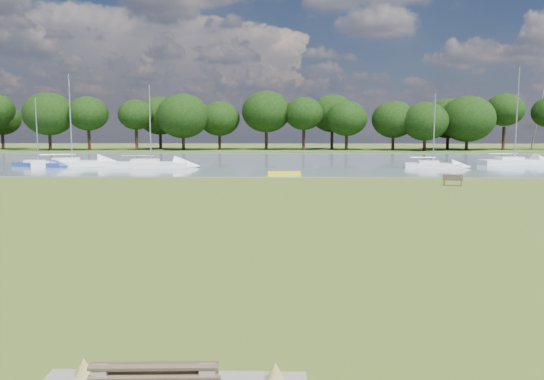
{
  "coord_description": "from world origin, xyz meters",
  "views": [
    {
      "loc": [
        1.73,
        -20.69,
        4.1
      ],
      "look_at": [
        1.3,
        -2.0,
        1.86
      ],
      "focal_mm": 35.0,
      "sensor_mm": 36.0,
      "label": 1
    }
  ],
  "objects_px": {
    "sailboat_4": "(432,164)",
    "sailboat_6": "(150,163)",
    "kayak": "(284,173)",
    "sailboat_0": "(514,160)",
    "sailboat_3": "(38,163)",
    "riverbank_bench": "(453,180)",
    "sailboat_1": "(71,161)"
  },
  "relations": [
    {
      "from": "sailboat_4",
      "to": "sailboat_6",
      "type": "relative_size",
      "value": 0.9
    },
    {
      "from": "kayak",
      "to": "sailboat_0",
      "type": "relative_size",
      "value": 0.27
    },
    {
      "from": "sailboat_0",
      "to": "sailboat_3",
      "type": "xyz_separation_m",
      "value": [
        -49.61,
        -4.18,
        -0.11
      ]
    },
    {
      "from": "sailboat_6",
      "to": "riverbank_bench",
      "type": "bearing_deg",
      "value": -31.47
    },
    {
      "from": "kayak",
      "to": "sailboat_1",
      "type": "xyz_separation_m",
      "value": [
        -21.89,
        9.15,
        0.37
      ]
    },
    {
      "from": "riverbank_bench",
      "to": "sailboat_4",
      "type": "height_order",
      "value": "sailboat_4"
    },
    {
      "from": "sailboat_3",
      "to": "riverbank_bench",
      "type": "bearing_deg",
      "value": -10.23
    },
    {
      "from": "kayak",
      "to": "sailboat_0",
      "type": "distance_m",
      "value": 27.63
    },
    {
      "from": "kayak",
      "to": "sailboat_3",
      "type": "distance_m",
      "value": 26.41
    },
    {
      "from": "sailboat_3",
      "to": "sailboat_4",
      "type": "height_order",
      "value": "sailboat_4"
    },
    {
      "from": "riverbank_bench",
      "to": "sailboat_0",
      "type": "bearing_deg",
      "value": 77.87
    },
    {
      "from": "sailboat_0",
      "to": "sailboat_3",
      "type": "height_order",
      "value": "sailboat_0"
    },
    {
      "from": "sailboat_0",
      "to": "sailboat_6",
      "type": "bearing_deg",
      "value": 178.16
    },
    {
      "from": "sailboat_0",
      "to": "sailboat_3",
      "type": "distance_m",
      "value": 49.79
    },
    {
      "from": "kayak",
      "to": "sailboat_0",
      "type": "xyz_separation_m",
      "value": [
        24.58,
        12.6,
        0.38
      ]
    },
    {
      "from": "kayak",
      "to": "sailboat_4",
      "type": "height_order",
      "value": "sailboat_4"
    },
    {
      "from": "riverbank_bench",
      "to": "sailboat_6",
      "type": "height_order",
      "value": "sailboat_6"
    },
    {
      "from": "riverbank_bench",
      "to": "sailboat_3",
      "type": "relative_size",
      "value": 0.2
    },
    {
      "from": "sailboat_1",
      "to": "sailboat_6",
      "type": "distance_m",
      "value": 8.59
    },
    {
      "from": "kayak",
      "to": "sailboat_3",
      "type": "bearing_deg",
      "value": 161.46
    },
    {
      "from": "kayak",
      "to": "sailboat_3",
      "type": "relative_size",
      "value": 0.41
    },
    {
      "from": "sailboat_0",
      "to": "sailboat_1",
      "type": "bearing_deg",
      "value": 175.24
    },
    {
      "from": "kayak",
      "to": "sailboat_1",
      "type": "bearing_deg",
      "value": 157.38
    },
    {
      "from": "riverbank_bench",
      "to": "kayak",
      "type": "height_order",
      "value": "riverbank_bench"
    },
    {
      "from": "sailboat_0",
      "to": "sailboat_4",
      "type": "xyz_separation_m",
      "value": [
        -9.96,
        -4.68,
        -0.08
      ]
    },
    {
      "from": "sailboat_3",
      "to": "sailboat_6",
      "type": "xyz_separation_m",
      "value": [
        11.63,
        -0.6,
        0.08
      ]
    },
    {
      "from": "sailboat_1",
      "to": "sailboat_6",
      "type": "xyz_separation_m",
      "value": [
        8.49,
        -1.32,
        -0.02
      ]
    },
    {
      "from": "riverbank_bench",
      "to": "sailboat_0",
      "type": "xyz_separation_m",
      "value": [
        12.88,
        20.38,
        0.16
      ]
    },
    {
      "from": "sailboat_1",
      "to": "sailboat_3",
      "type": "bearing_deg",
      "value": 173.66
    },
    {
      "from": "kayak",
      "to": "sailboat_1",
      "type": "distance_m",
      "value": 23.73
    },
    {
      "from": "sailboat_1",
      "to": "sailboat_0",
      "type": "bearing_deg",
      "value": -15.09
    },
    {
      "from": "kayak",
      "to": "sailboat_6",
      "type": "relative_size",
      "value": 0.35
    }
  ]
}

